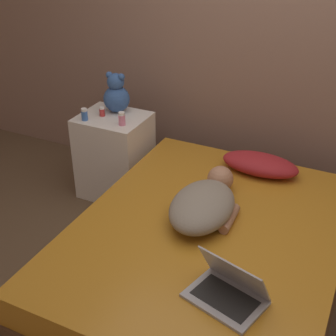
{
  "coord_description": "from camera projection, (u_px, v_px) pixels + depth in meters",
  "views": [
    {
      "loc": [
        0.74,
        -2.07,
        2.13
      ],
      "look_at": [
        -0.38,
        0.24,
        0.65
      ],
      "focal_mm": 50.0,
      "sensor_mm": 36.0,
      "label": 1
    }
  ],
  "objects": [
    {
      "name": "bottle_pink",
      "position": [
        122.0,
        119.0,
        3.42
      ],
      "size": [
        0.05,
        0.05,
        0.1
      ],
      "color": "pink",
      "rests_on": "nightstand"
    },
    {
      "name": "wall_back",
      "position": [
        279.0,
        35.0,
        3.29
      ],
      "size": [
        8.0,
        0.06,
        2.6
      ],
      "color": "#846656",
      "rests_on": "ground_plane"
    },
    {
      "name": "teddy_bear",
      "position": [
        116.0,
        95.0,
        3.6
      ],
      "size": [
        0.2,
        0.2,
        0.31
      ],
      "color": "#335693",
      "rests_on": "nightstand"
    },
    {
      "name": "person_lying",
      "position": [
        205.0,
        203.0,
        2.79
      ],
      "size": [
        0.39,
        0.71,
        0.18
      ],
      "rotation": [
        0.0,
        0.0,
        0.04
      ],
      "color": "gray",
      "rests_on": "bed"
    },
    {
      "name": "bed",
      "position": [
        206.0,
        259.0,
        2.84
      ],
      "size": [
        1.52,
        1.96,
        0.47
      ],
      "color": "#4C331E",
      "rests_on": "ground_plane"
    },
    {
      "name": "laptop",
      "position": [
        228.0,
        289.0,
        2.22
      ],
      "size": [
        0.41,
        0.34,
        0.23
      ],
      "rotation": [
        0.0,
        0.0,
        -0.27
      ],
      "color": "#9E9EA3",
      "rests_on": "bed"
    },
    {
      "name": "bottle_blue",
      "position": [
        84.0,
        115.0,
        3.5
      ],
      "size": [
        0.05,
        0.05,
        0.09
      ],
      "color": "#3866B2",
      "rests_on": "nightstand"
    },
    {
      "name": "bottle_red",
      "position": [
        102.0,
        111.0,
        3.57
      ],
      "size": [
        0.04,
        0.04,
        0.07
      ],
      "color": "#B72D2D",
      "rests_on": "nightstand"
    },
    {
      "name": "ground_plane",
      "position": [
        205.0,
        287.0,
        2.96
      ],
      "size": [
        12.0,
        12.0,
        0.0
      ],
      "primitive_type": "plane",
      "color": "brown"
    },
    {
      "name": "nightstand",
      "position": [
        115.0,
        156.0,
        3.75
      ],
      "size": [
        0.52,
        0.44,
        0.68
      ],
      "color": "silver",
      "rests_on": "ground_plane"
    },
    {
      "name": "pillow",
      "position": [
        260.0,
        164.0,
        3.24
      ],
      "size": [
        0.54,
        0.26,
        0.13
      ],
      "color": "maroon",
      "rests_on": "bed"
    }
  ]
}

